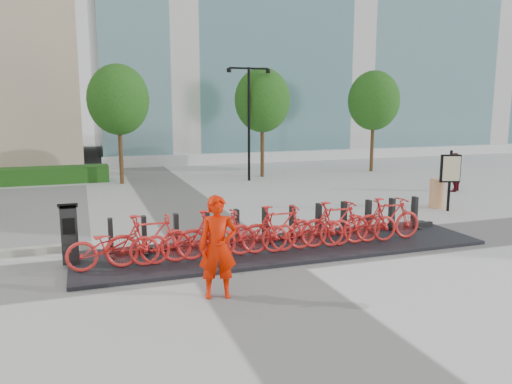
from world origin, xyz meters
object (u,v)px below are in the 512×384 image
object	(u,v)px
pedestrian	(453,172)
construction_barrel	(437,193)
bike_0	(113,245)
kiosk	(70,234)
worker_red	(218,247)
map_sign	(450,171)

from	to	relation	value
pedestrian	construction_barrel	bearing A→B (deg)	8.32
bike_0	kiosk	distance (m)	1.08
worker_red	construction_barrel	xyz separation A→B (m)	(8.91, 5.22, -0.43)
kiosk	construction_barrel	xyz separation A→B (m)	(11.40, 2.56, -0.22)
bike_0	construction_barrel	world-z (taller)	bike_0
map_sign	worker_red	bearing A→B (deg)	-133.99
kiosk	worker_red	bearing A→B (deg)	-46.94
pedestrian	worker_red	bearing A→B (deg)	-0.17
pedestrian	map_sign	distance (m)	4.11
construction_barrel	worker_red	bearing A→B (deg)	-149.66
pedestrian	map_sign	bearing A→B (deg)	14.23
bike_0	kiosk	world-z (taller)	kiosk
map_sign	bike_0	bearing A→B (deg)	-147.40
bike_0	construction_barrel	bearing A→B (deg)	-72.97
worker_red	kiosk	bearing A→B (deg)	144.10
worker_red	pedestrian	xyz separation A→B (m)	(11.62, 7.64, -0.15)
construction_barrel	map_sign	world-z (taller)	map_sign
bike_0	construction_barrel	distance (m)	11.06
construction_barrel	map_sign	distance (m)	1.01
construction_barrel	pedestrian	bearing A→B (deg)	41.81
bike_0	map_sign	bearing A→B (deg)	-75.90
bike_0	map_sign	distance (m)	10.89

